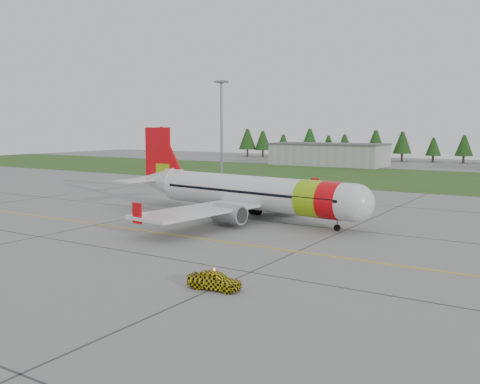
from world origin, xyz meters
The scene contains 9 objects.
ground centered at (0.00, 0.00, 0.00)m, with size 320.00×320.00×0.00m, color gray.
aircraft centered at (-2.79, 20.53, 3.16)m, with size 36.14×33.57×10.97m.
follow_me_car centered at (10.11, -4.96, 1.90)m, with size 1.53×1.29×3.79m, color yellow.
service_van centered at (-44.88, 58.39, 2.08)m, with size 1.45×1.37×4.15m, color white.
grass_strip centered at (0.00, 82.00, 0.01)m, with size 320.00×50.00×0.03m, color #30561E.
taxi_guideline centered at (0.00, 8.00, 0.01)m, with size 120.00×0.25×0.02m, color gold.
hangar_west centered at (-30.00, 110.00, 3.00)m, with size 32.00×14.00×6.00m, color #A8A8A3.
floodlight_mast centered at (-32.00, 58.00, 10.00)m, with size 0.50×0.50×20.00m, color slate.
treeline centered at (0.00, 138.00, 5.00)m, with size 160.00×8.00×10.00m, color #1C3F14, non-canonical shape.
Camera 1 is at (30.47, -34.00, 11.02)m, focal length 40.00 mm.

